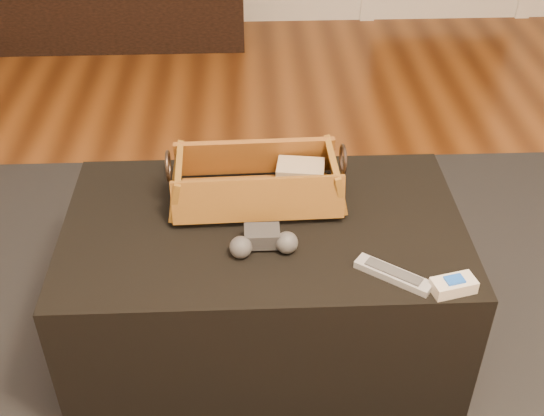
{
  "coord_description": "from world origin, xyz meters",
  "views": [
    {
      "loc": [
        0.15,
        -1.04,
        1.48
      ],
      "look_at": [
        0.2,
        0.27,
        0.49
      ],
      "focal_mm": 45.0,
      "sensor_mm": 36.0,
      "label": 1
    }
  ],
  "objects_px": {
    "tv_remote": "(248,195)",
    "cream_gadget": "(453,285)",
    "silver_remote": "(393,274)",
    "game_controller": "(263,242)",
    "wicker_basket": "(257,183)",
    "ottoman": "(264,284)"
  },
  "relations": [
    {
      "from": "tv_remote",
      "to": "silver_remote",
      "type": "xyz_separation_m",
      "value": [
        0.32,
        -0.29,
        -0.02
      ]
    },
    {
      "from": "ottoman",
      "to": "game_controller",
      "type": "relative_size",
      "value": 5.98
    },
    {
      "from": "tv_remote",
      "to": "wicker_basket",
      "type": "distance_m",
      "value": 0.04
    },
    {
      "from": "tv_remote",
      "to": "cream_gadget",
      "type": "bearing_deg",
      "value": -45.08
    },
    {
      "from": "wicker_basket",
      "to": "silver_remote",
      "type": "xyz_separation_m",
      "value": [
        0.3,
        -0.31,
        -0.04
      ]
    },
    {
      "from": "game_controller",
      "to": "wicker_basket",
      "type": "bearing_deg",
      "value": 92.9
    },
    {
      "from": "silver_remote",
      "to": "cream_gadget",
      "type": "height_order",
      "value": "cream_gadget"
    },
    {
      "from": "game_controller",
      "to": "silver_remote",
      "type": "distance_m",
      "value": 0.31
    },
    {
      "from": "ottoman",
      "to": "game_controller",
      "type": "height_order",
      "value": "game_controller"
    },
    {
      "from": "wicker_basket",
      "to": "cream_gadget",
      "type": "relative_size",
      "value": 4.26
    },
    {
      "from": "wicker_basket",
      "to": "silver_remote",
      "type": "height_order",
      "value": "wicker_basket"
    },
    {
      "from": "ottoman",
      "to": "tv_remote",
      "type": "bearing_deg",
      "value": 114.33
    },
    {
      "from": "ottoman",
      "to": "wicker_basket",
      "type": "bearing_deg",
      "value": 98.54
    },
    {
      "from": "silver_remote",
      "to": "cream_gadget",
      "type": "relative_size",
      "value": 1.6
    },
    {
      "from": "game_controller",
      "to": "silver_remote",
      "type": "relative_size",
      "value": 0.99
    },
    {
      "from": "game_controller",
      "to": "silver_remote",
      "type": "height_order",
      "value": "game_controller"
    },
    {
      "from": "game_controller",
      "to": "silver_remote",
      "type": "bearing_deg",
      "value": -20.39
    },
    {
      "from": "ottoman",
      "to": "cream_gadget",
      "type": "xyz_separation_m",
      "value": [
        0.41,
        -0.26,
        0.23
      ]
    },
    {
      "from": "cream_gadget",
      "to": "wicker_basket",
      "type": "bearing_deg",
      "value": 139.72
    },
    {
      "from": "silver_remote",
      "to": "cream_gadget",
      "type": "distance_m",
      "value": 0.13
    },
    {
      "from": "ottoman",
      "to": "silver_remote",
      "type": "xyz_separation_m",
      "value": [
        0.29,
        -0.21,
        0.22
      ]
    },
    {
      "from": "game_controller",
      "to": "tv_remote",
      "type": "bearing_deg",
      "value": 99.76
    }
  ]
}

